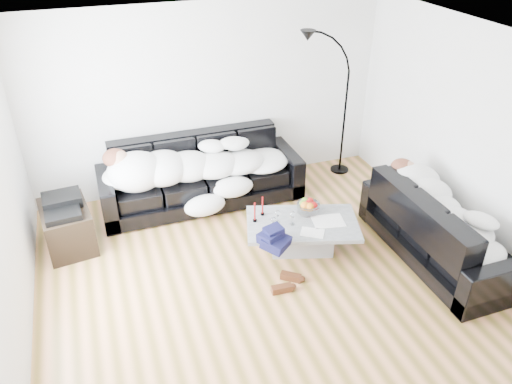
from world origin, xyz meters
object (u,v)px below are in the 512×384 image
object	(u,v)px
candle_right	(263,206)
floor_lamp	(345,112)
sofa_back	(201,172)
sleeper_right	(444,210)
wine_glass_c	(292,218)
sofa_right	(440,226)
wine_glass_b	(273,223)
stereo	(62,204)
sleeper_back	(201,161)
coffee_table	(302,235)
wine_glass_a	(278,216)
shoes	(286,283)
av_cabinet	(68,227)
fruit_bowl	(308,205)
candle_left	(255,212)

from	to	relation	value
candle_right	floor_lamp	distance (m)	2.27
sofa_back	sleeper_right	size ratio (longest dim) A/B	1.53
wine_glass_c	candle_right	world-z (taller)	candle_right
sofa_right	sleeper_right	world-z (taller)	sleeper_right
wine_glass_b	stereo	xyz separation A→B (m)	(-2.28, 1.01, 0.14)
wine_glass_b	floor_lamp	distance (m)	2.46
sofa_right	floor_lamp	world-z (taller)	floor_lamp
sleeper_back	coffee_table	distance (m)	1.73
wine_glass_a	wine_glass_c	distance (m)	0.18
sleeper_right	stereo	world-z (taller)	sleeper_right
shoes	av_cabinet	distance (m)	2.73
wine_glass_a	shoes	distance (m)	0.81
sleeper_right	av_cabinet	xyz separation A→B (m)	(-4.11, 1.66, -0.37)
fruit_bowl	floor_lamp	xyz separation A→B (m)	(1.22, 1.44, 0.50)
sofa_right	wine_glass_c	bearing A→B (deg)	67.63
sleeper_back	sleeper_right	size ratio (longest dim) A/B	1.30
fruit_bowl	wine_glass_a	distance (m)	0.45
wine_glass_c	sofa_back	bearing A→B (deg)	116.02
sleeper_right	av_cabinet	world-z (taller)	sleeper_right
fruit_bowl	floor_lamp	size ratio (longest dim) A/B	0.15
sleeper_back	shoes	distance (m)	2.14
wine_glass_c	shoes	size ratio (longest dim) A/B	0.46
sofa_back	sofa_right	size ratio (longest dim) A/B	1.32
sofa_right	av_cabinet	distance (m)	4.44
shoes	coffee_table	bearing A→B (deg)	67.98
sofa_back	wine_glass_a	world-z (taller)	sofa_back
shoes	candle_right	bearing A→B (deg)	102.30
av_cabinet	fruit_bowl	bearing A→B (deg)	-23.49
floor_lamp	wine_glass_b	bearing A→B (deg)	-140.29
sofa_back	fruit_bowl	world-z (taller)	sofa_back
sleeper_right	coffee_table	bearing A→B (deg)	65.73
sofa_back	sofa_right	bearing A→B (deg)	-42.74
sofa_back	wine_glass_c	xyz separation A→B (m)	(0.73, -1.49, 0.03)
sleeper_right	candle_left	bearing A→B (deg)	66.54
sofa_right	wine_glass_a	world-z (taller)	sofa_right
sleeper_back	candle_left	xyz separation A→B (m)	(0.33, -1.23, -0.14)
coffee_table	av_cabinet	world-z (taller)	av_cabinet
sofa_right	stereo	world-z (taller)	sofa_right
sleeper_back	shoes	size ratio (longest dim) A/B	5.94
fruit_bowl	wine_glass_a	world-z (taller)	fruit_bowl
fruit_bowl	candle_right	distance (m)	0.57
shoes	sofa_back	bearing A→B (deg)	116.79
sofa_back	sleeper_right	world-z (taller)	sofa_back
fruit_bowl	av_cabinet	world-z (taller)	fruit_bowl
sofa_right	candle_right	size ratio (longest dim) A/B	8.29
wine_glass_a	sleeper_back	bearing A→B (deg)	113.63
sofa_back	fruit_bowl	size ratio (longest dim) A/B	9.61
candle_right	sleeper_right	bearing A→B (deg)	-27.53
candle_right	sleeper_back	bearing A→B (deg)	112.50
av_cabinet	stereo	bearing A→B (deg)	0.00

